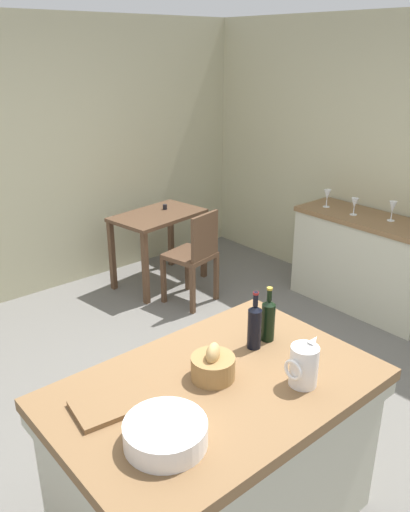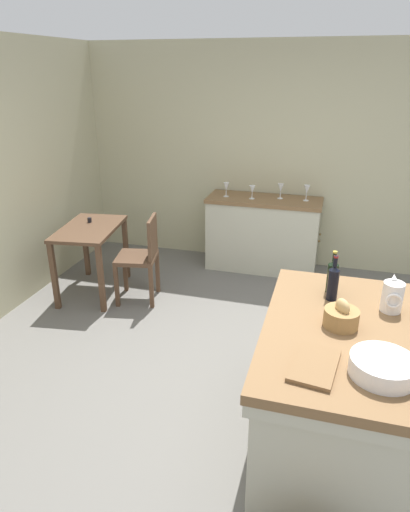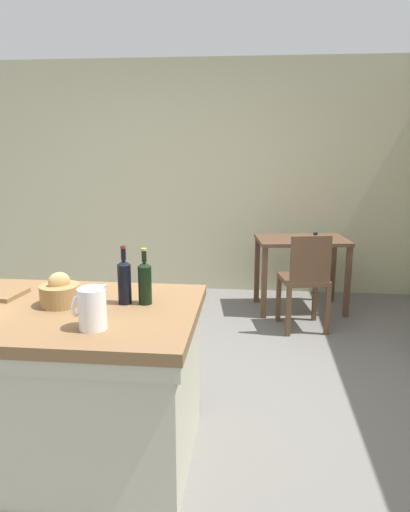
{
  "view_description": "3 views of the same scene",
  "coord_description": "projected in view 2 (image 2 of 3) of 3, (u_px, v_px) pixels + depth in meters",
  "views": [
    {
      "loc": [
        -1.73,
        -2.13,
        2.31
      ],
      "look_at": [
        0.51,
        0.49,
        0.9
      ],
      "focal_mm": 36.27,
      "sensor_mm": 36.0,
      "label": 1
    },
    {
      "loc": [
        -2.85,
        -0.48,
        2.3
      ],
      "look_at": [
        0.37,
        0.45,
        0.89
      ],
      "focal_mm": 31.61,
      "sensor_mm": 36.0,
      "label": 2
    },
    {
      "loc": [
        0.62,
        -2.95,
        1.72
      ],
      "look_at": [
        0.29,
        0.25,
        0.95
      ],
      "focal_mm": 33.84,
      "sensor_mm": 36.0,
      "label": 3
    }
  ],
  "objects": [
    {
      "name": "pitcher",
      "position": [
        392.0,
        297.0,
        2.83
      ],
      "size": [
        0.17,
        0.13,
        0.24
      ],
      "color": "white",
      "rests_on": "island_table"
    },
    {
      "name": "island_table",
      "position": [
        340.0,
        384.0,
        2.82
      ],
      "size": [
        1.5,
        0.99,
        0.87
      ],
      "color": "brown",
      "rests_on": "ground"
    },
    {
      "name": "wine_glass_right",
      "position": [
        226.0,
        187.0,
        5.3
      ],
      "size": [
        0.07,
        0.07,
        0.17
      ],
      "color": "white",
      "rests_on": "side_cabinet"
    },
    {
      "name": "wine_glass_far_left",
      "position": [
        307.0,
        190.0,
        5.13
      ],
      "size": [
        0.07,
        0.07,
        0.18
      ],
      "color": "white",
      "rests_on": "side_cabinet"
    },
    {
      "name": "ground_plane",
      "position": [
        246.0,
        385.0,
        3.54
      ],
      "size": [
        6.76,
        6.76,
        0.0
      ],
      "primitive_type": "plane",
      "color": "#66635E"
    },
    {
      "name": "side_cabinet",
      "position": [
        263.0,
        234.0,
        5.43
      ],
      "size": [
        0.52,
        1.35,
        0.89
      ],
      "color": "brown",
      "rests_on": "ground"
    },
    {
      "name": "wash_bowl",
      "position": [
        383.0,
        367.0,
        2.25
      ],
      "size": [
        0.33,
        0.33,
        0.1
      ],
      "primitive_type": "cylinder",
      "color": "white",
      "rests_on": "island_table"
    },
    {
      "name": "writing_desk",
      "position": [
        90.0,
        238.0,
        4.77
      ],
      "size": [
        0.97,
        0.68,
        0.81
      ],
      "color": "#513826",
      "rests_on": "ground"
    },
    {
      "name": "wooden_chair",
      "position": [
        142.0,
        256.0,
        4.65
      ],
      "size": [
        0.47,
        0.47,
        0.92
      ],
      "color": "#513826",
      "rests_on": "ground"
    },
    {
      "name": "wine_glass_left",
      "position": [
        281.0,
        188.0,
        5.21
      ],
      "size": [
        0.07,
        0.07,
        0.17
      ],
      "color": "white",
      "rests_on": "side_cabinet"
    },
    {
      "name": "cutting_board",
      "position": [
        314.0,
        365.0,
        2.32
      ],
      "size": [
        0.38,
        0.27,
        0.02
      ],
      "primitive_type": "cube",
      "rotation": [
        0.0,
        0.0,
        -0.14
      ],
      "color": "brown",
      "rests_on": "island_table"
    },
    {
      "name": "wall_right",
      "position": [
        293.0,
        159.0,
        5.34
      ],
      "size": [
        0.12,
        5.2,
        2.6
      ],
      "primitive_type": "cube",
      "color": "#B7B28E",
      "rests_on": "ground"
    },
    {
      "name": "bread_basket",
      "position": [
        341.0,
        317.0,
        2.67
      ],
      "size": [
        0.21,
        0.21,
        0.18
      ],
      "color": "olive",
      "rests_on": "island_table"
    },
    {
      "name": "wine_glass_middle",
      "position": [
        252.0,
        190.0,
        5.21
      ],
      "size": [
        0.07,
        0.07,
        0.16
      ],
      "color": "white",
      "rests_on": "side_cabinet"
    },
    {
      "name": "wine_bottle_dark",
      "position": [
        332.0,
        276.0,
        3.06
      ],
      "size": [
        0.07,
        0.07,
        0.3
      ],
      "color": "black",
      "rests_on": "island_table"
    },
    {
      "name": "wine_bottle_amber",
      "position": [
        333.0,
        282.0,
        2.96
      ],
      "size": [
        0.07,
        0.07,
        0.31
      ],
      "color": "black",
      "rests_on": "island_table"
    }
  ]
}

